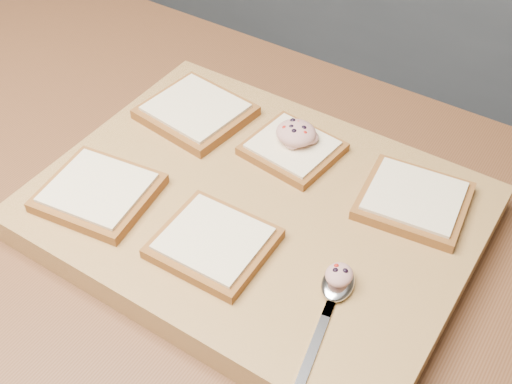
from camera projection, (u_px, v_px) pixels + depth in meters
cutting_board at (256, 212)px, 0.78m from camera, size 0.50×0.38×0.04m
bread_far_left at (196, 112)px, 0.87m from camera, size 0.14×0.13×0.02m
bread_far_center at (293, 148)px, 0.82m from camera, size 0.12×0.11×0.02m
bread_far_right at (414, 200)px, 0.75m from camera, size 0.13×0.12×0.02m
bread_near_left at (99, 192)px, 0.76m from camera, size 0.14×0.13×0.02m
bread_near_center at (214, 242)px, 0.71m from camera, size 0.12×0.11×0.02m
tuna_salad_dollop at (296, 133)px, 0.81m from camera, size 0.05×0.05×0.02m
spoon at (334, 292)px, 0.66m from camera, size 0.05×0.17×0.01m
spoon_salad at (339, 274)px, 0.66m from camera, size 0.03×0.03×0.02m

